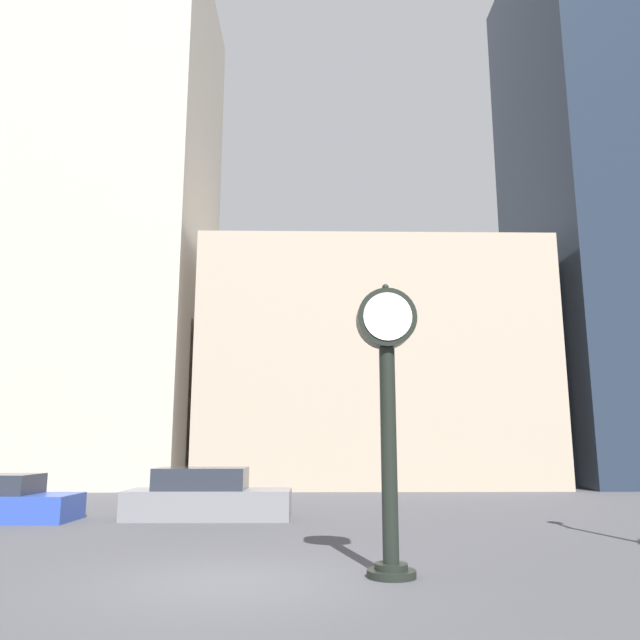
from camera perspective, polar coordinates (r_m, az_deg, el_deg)
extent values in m
plane|color=#424247|center=(10.71, -8.34, -22.62)|extent=(200.00, 200.00, 0.00)
cube|color=#ADA393|center=(38.57, -19.02, 8.93)|extent=(11.38, 12.00, 29.97)
cube|color=gray|center=(34.80, 4.40, -4.69)|extent=(17.22, 12.00, 12.08)
cylinder|color=black|center=(10.99, 6.54, -22.05)|extent=(0.81, 0.81, 0.12)
cylinder|color=black|center=(10.97, 6.53, -21.48)|extent=(0.54, 0.54, 0.10)
cylinder|color=black|center=(10.79, 6.31, -11.91)|extent=(0.27, 0.27, 3.55)
cylinder|color=black|center=(10.99, 6.06, 0.09)|extent=(1.03, 0.46, 1.03)
cylinder|color=white|center=(10.76, 6.22, 0.34)|extent=(0.84, 0.02, 0.84)
cylinder|color=white|center=(11.23, 5.91, -0.15)|extent=(0.84, 0.02, 0.84)
sphere|color=black|center=(11.12, 6.00, 2.98)|extent=(0.12, 0.12, 0.12)
cube|color=slate|center=(18.95, -10.13, -16.25)|extent=(4.72, 1.86, 0.82)
cube|color=#232833|center=(18.94, -10.78, -14.05)|extent=(2.60, 1.61, 0.62)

